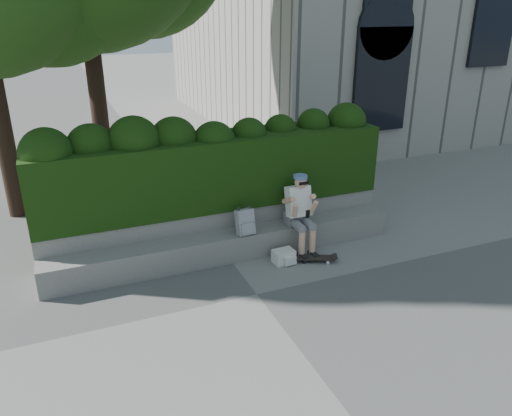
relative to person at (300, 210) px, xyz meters
name	(u,v)px	position (x,y,z in m)	size (l,w,h in m)	color
ground	(257,294)	(-1.23, -1.07, -0.75)	(80.00, 80.00, 0.00)	slate
bench_ledge	(228,246)	(-1.23, 0.18, -0.53)	(6.00, 0.45, 0.45)	gray
planter_wall	(219,227)	(-1.23, 0.66, -0.38)	(6.00, 0.50, 0.75)	gray
hedge	(214,171)	(-1.23, 0.88, 0.60)	(6.00, 1.00, 1.20)	black
person	(300,210)	(0.00, 0.00, 0.00)	(0.40, 0.76, 1.38)	slate
skateboard	(311,258)	(0.01, -0.47, -0.69)	(0.78, 0.49, 0.08)	black
backpack_plaid	(245,222)	(-0.97, 0.08, -0.09)	(0.29, 0.16, 0.43)	#B0B0B5
backpack_ground	(284,256)	(-0.44, -0.32, -0.64)	(0.35, 0.25, 0.22)	silver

